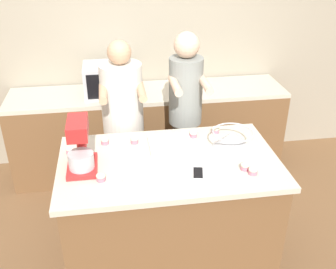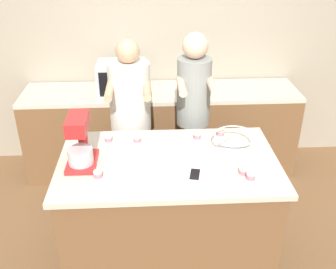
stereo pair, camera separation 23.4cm
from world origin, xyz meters
name	(u,v)px [view 2 (the right image)]	position (x,y,z in m)	size (l,w,h in m)	color
ground_plane	(168,257)	(0.00, 0.00, 0.00)	(16.00, 16.00, 0.00)	brown
back_wall	(159,39)	(0.00, 1.72, 1.35)	(10.00, 0.06, 2.70)	gray
island_counter	(168,212)	(0.00, 0.00, 0.47)	(1.55, 0.92, 0.94)	brown
back_counter	(161,130)	(0.00, 1.37, 0.46)	(2.80, 0.60, 0.91)	brown
person_left	(131,127)	(-0.29, 0.71, 0.84)	(0.36, 0.51, 1.61)	#232328
person_right	(193,120)	(0.25, 0.71, 0.89)	(0.31, 0.48, 1.66)	brown
stand_mixer	(80,143)	(-0.60, -0.02, 1.10)	(0.20, 0.30, 0.37)	red
mixing_bowl	(235,143)	(0.49, 0.09, 1.01)	(0.31, 0.31, 0.14)	#BCBCC1
baking_tray	(173,143)	(0.04, 0.21, 0.95)	(0.33, 0.27, 0.04)	#BCBCC1
microwave_oven	(122,77)	(-0.39, 1.37, 1.06)	(0.48, 0.38, 0.30)	#B7B7BC
cell_phone	(195,175)	(0.16, -0.20, 0.94)	(0.10, 0.16, 0.01)	silver
small_plate	(133,175)	(-0.25, -0.19, 0.95)	(0.19, 0.19, 0.02)	white
cupcake_0	(73,145)	(-0.70, 0.20, 0.96)	(0.06, 0.06, 0.06)	#D17084
cupcake_1	(244,170)	(0.49, -0.20, 0.96)	(0.06, 0.06, 0.06)	#D17084
cupcake_2	(251,175)	(0.53, -0.26, 0.96)	(0.06, 0.06, 0.06)	#D17084
cupcake_3	(137,138)	(-0.22, 0.28, 0.96)	(0.06, 0.06, 0.06)	#D17084
cupcake_4	(98,173)	(-0.48, -0.18, 0.96)	(0.06, 0.06, 0.06)	#D17084
cupcake_5	(197,135)	(0.24, 0.31, 0.96)	(0.06, 0.06, 0.06)	#D17084
cupcake_6	(108,138)	(-0.44, 0.30, 0.96)	(0.06, 0.06, 0.06)	#D17084
cupcake_7	(220,132)	(0.43, 0.35, 0.96)	(0.06, 0.06, 0.06)	#D17084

